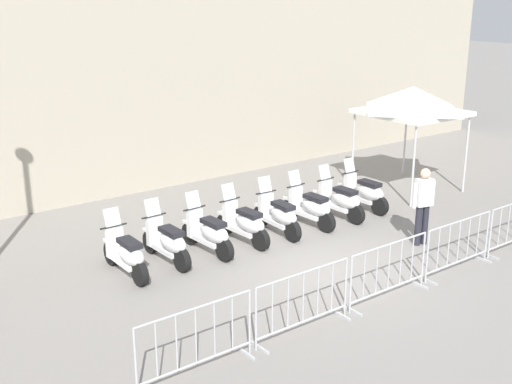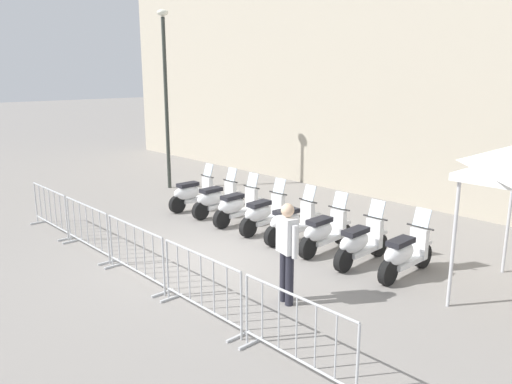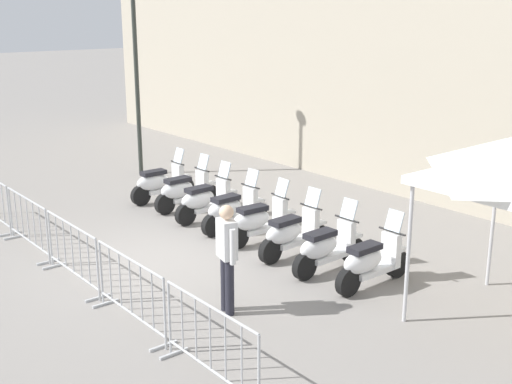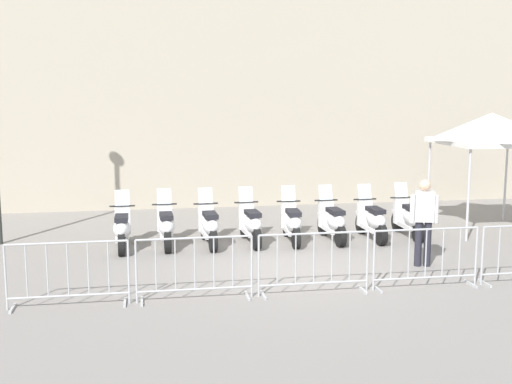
# 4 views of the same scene
# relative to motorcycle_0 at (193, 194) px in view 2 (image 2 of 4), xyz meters

# --- Properties ---
(ground_plane) EXTENTS (120.00, 120.00, 0.00)m
(ground_plane) POSITION_rel_motorcycle_0_xyz_m (3.34, -1.96, -0.45)
(ground_plane) COLOR gray
(building_facade) EXTENTS (28.02, 2.69, 11.17)m
(building_facade) POSITION_rel_motorcycle_0_xyz_m (3.25, 6.10, 5.13)
(building_facade) COLOR #B2A893
(building_facade) RESTS_ON ground
(motorcycle_0) EXTENTS (0.56, 1.72, 1.24)m
(motorcycle_0) POSITION_rel_motorcycle_0_xyz_m (0.00, 0.00, 0.00)
(motorcycle_0) COLOR black
(motorcycle_0) RESTS_ON ground
(motorcycle_1) EXTENTS (0.56, 1.72, 1.24)m
(motorcycle_1) POSITION_rel_motorcycle_0_xyz_m (0.95, 0.09, 0.00)
(motorcycle_1) COLOR black
(motorcycle_1) RESTS_ON ground
(motorcycle_2) EXTENTS (0.56, 1.73, 1.24)m
(motorcycle_2) POSITION_rel_motorcycle_0_xyz_m (1.90, 0.02, 0.00)
(motorcycle_2) COLOR black
(motorcycle_2) RESTS_ON ground
(motorcycle_3) EXTENTS (0.56, 1.73, 1.24)m
(motorcycle_3) POSITION_rel_motorcycle_0_xyz_m (2.85, 0.06, 0.00)
(motorcycle_3) COLOR black
(motorcycle_3) RESTS_ON ground
(motorcycle_4) EXTENTS (0.56, 1.72, 1.24)m
(motorcycle_4) POSITION_rel_motorcycle_0_xyz_m (3.79, 0.04, 0.00)
(motorcycle_4) COLOR black
(motorcycle_4) RESTS_ON ground
(motorcycle_5) EXTENTS (0.56, 1.72, 1.24)m
(motorcycle_5) POSITION_rel_motorcycle_0_xyz_m (4.74, 0.05, 0.00)
(motorcycle_5) COLOR black
(motorcycle_5) RESTS_ON ground
(motorcycle_6) EXTENTS (0.56, 1.72, 1.24)m
(motorcycle_6) POSITION_rel_motorcycle_0_xyz_m (5.69, 0.03, 0.00)
(motorcycle_6) COLOR black
(motorcycle_6) RESTS_ON ground
(motorcycle_7) EXTENTS (0.56, 1.72, 1.24)m
(motorcycle_7) POSITION_rel_motorcycle_0_xyz_m (6.64, 0.14, 0.00)
(motorcycle_7) COLOR black
(motorcycle_7) RESTS_ON ground
(barrier_segment_0) EXTENTS (1.94, 0.46, 1.07)m
(barrier_segment_0) POSITION_rel_motorcycle_0_xyz_m (-0.68, -3.72, 0.07)
(barrier_segment_0) COLOR #B2B5B7
(barrier_segment_0) RESTS_ON ground
(barrier_segment_1) EXTENTS (1.94, 0.46, 1.07)m
(barrier_segment_1) POSITION_rel_motorcycle_0_xyz_m (1.34, -3.70, 0.07)
(barrier_segment_1) COLOR #B2B5B7
(barrier_segment_1) RESTS_ON ground
(barrier_segment_2) EXTENTS (1.94, 0.46, 1.07)m
(barrier_segment_2) POSITION_rel_motorcycle_0_xyz_m (3.36, -3.68, 0.07)
(barrier_segment_2) COLOR #B2B5B7
(barrier_segment_2) RESTS_ON ground
(barrier_segment_3) EXTENTS (1.94, 0.46, 1.07)m
(barrier_segment_3) POSITION_rel_motorcycle_0_xyz_m (5.38, -3.65, 0.07)
(barrier_segment_3) COLOR #B2B5B7
(barrier_segment_3) RESTS_ON ground
(barrier_segment_4) EXTENTS (1.94, 0.46, 1.07)m
(barrier_segment_4) POSITION_rel_motorcycle_0_xyz_m (7.40, -3.63, 0.07)
(barrier_segment_4) COLOR #B2B5B7
(barrier_segment_4) RESTS_ON ground
(street_lamp) EXTENTS (0.36, 0.36, 5.67)m
(street_lamp) POSITION_rel_motorcycle_0_xyz_m (-2.77, 1.00, 2.98)
(street_lamp) COLOR #2D332D
(street_lamp) RESTS_ON ground
(officer_near_row_end) EXTENTS (0.54, 0.30, 1.73)m
(officer_near_row_end) POSITION_rel_motorcycle_0_xyz_m (5.92, -2.30, 0.53)
(officer_near_row_end) COLOR #23232D
(officer_near_row_end) RESTS_ON ground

